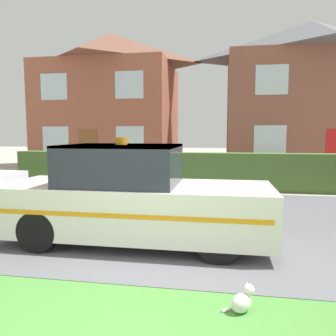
{
  "coord_description": "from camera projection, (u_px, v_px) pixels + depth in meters",
  "views": [
    {
      "loc": [
        1.0,
        -2.94,
        1.9
      ],
      "look_at": [
        -0.33,
        4.93,
        1.05
      ],
      "focal_mm": 35.0,
      "sensor_mm": 36.0,
      "label": 1
    }
  ],
  "objects": [
    {
      "name": "ground_plane",
      "position": [
        118.0,
        325.0,
        3.24
      ],
      "size": [
        80.0,
        80.0,
        0.0
      ],
      "primitive_type": "plane",
      "color": "#A89E8E"
    },
    {
      "name": "road_strip",
      "position": [
        177.0,
        219.0,
        7.29
      ],
      "size": [
        28.0,
        6.59,
        0.01
      ],
      "primitive_type": "cube",
      "color": "#5B5B60",
      "rests_on": "ground"
    },
    {
      "name": "garden_hedge",
      "position": [
        179.0,
        171.0,
        11.2
      ],
      "size": [
        11.79,
        0.56,
        1.25
      ],
      "primitive_type": "cube",
      "color": "#4C7233",
      "rests_on": "ground"
    },
    {
      "name": "police_car",
      "position": [
        133.0,
        198.0,
        5.65
      ],
      "size": [
        4.6,
        1.67,
        1.82
      ],
      "rotation": [
        0.0,
        0.0,
        0.0
      ],
      "color": "black",
      "rests_on": "road_strip"
    },
    {
      "name": "cat",
      "position": [
        243.0,
        301.0,
        3.48
      ],
      "size": [
        0.36,
        0.28,
        0.31
      ],
      "rotation": [
        0.0,
        0.0,
        0.66
      ],
      "color": "silver",
      "rests_on": "ground"
    },
    {
      "name": "house_left",
      "position": [
        111.0,
        100.0,
        18.81
      ],
      "size": [
        7.43,
        6.0,
        7.52
      ],
      "color": "#93513D",
      "rests_on": "ground"
    },
    {
      "name": "house_right",
      "position": [
        309.0,
        95.0,
        16.87
      ],
      "size": [
        8.65,
        6.05,
        7.56
      ],
      "color": "brown",
      "rests_on": "ground"
    },
    {
      "name": "wheelie_bin",
      "position": [
        92.0,
        165.0,
        13.72
      ],
      "size": [
        0.6,
        0.66,
        1.11
      ],
      "rotation": [
        0.0,
        0.0,
        -0.04
      ],
      "color": "black",
      "rests_on": "ground"
    }
  ]
}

